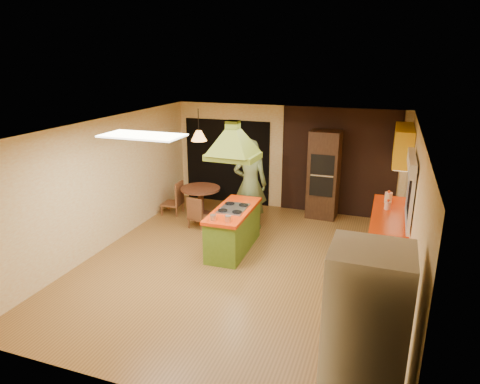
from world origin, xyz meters
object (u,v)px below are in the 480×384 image
at_px(man, 250,184).
at_px(wall_oven, 324,175).
at_px(refrigerator, 364,336).
at_px(canister_large, 388,198).
at_px(dining_table, 201,196).
at_px(kitchen_island, 233,229).

bearing_deg(man, wall_oven, -150.91).
distance_m(refrigerator, canister_large, 4.40).
bearing_deg(dining_table, refrigerator, -50.30).
bearing_deg(canister_large, kitchen_island, -158.51).
xyz_separation_m(kitchen_island, refrigerator, (2.62, -3.32, 0.52)).
height_order(kitchen_island, wall_oven, wall_oven).
relative_size(refrigerator, dining_table, 2.07).
bearing_deg(wall_oven, canister_large, -39.86).
relative_size(kitchen_island, canister_large, 8.08).
bearing_deg(wall_oven, refrigerator, -74.71).
distance_m(refrigerator, wall_oven, 5.84).
bearing_deg(dining_table, canister_large, -5.37).
distance_m(wall_oven, canister_large, 1.93).
height_order(refrigerator, canister_large, refrigerator).
bearing_deg(refrigerator, dining_table, 130.12).
relative_size(refrigerator, wall_oven, 0.94).
height_order(refrigerator, wall_oven, wall_oven).
bearing_deg(refrigerator, wall_oven, 103.22).
height_order(kitchen_island, refrigerator, refrigerator).
bearing_deg(canister_large, wall_oven, 137.64).
xyz_separation_m(man, canister_large, (2.80, -0.10, 0.04)).
relative_size(kitchen_island, wall_oven, 0.83).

